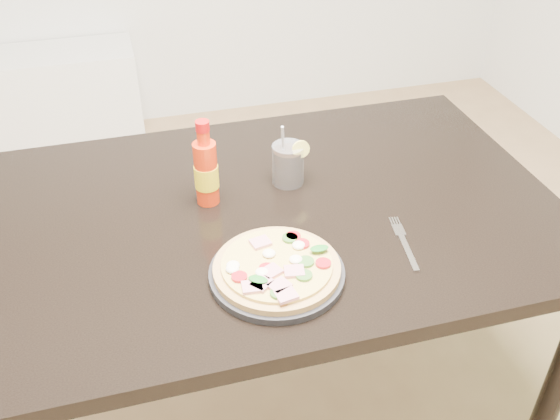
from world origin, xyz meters
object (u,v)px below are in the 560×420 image
object	(u,v)px
plate	(277,274)
fork	(403,241)
hot_sauce_bottle	(206,171)
dining_table	(267,236)
cola_cup	(288,165)
pizza	(277,267)

from	to	relation	value
plate	fork	distance (m)	0.30
plate	hot_sauce_bottle	size ratio (longest dim) A/B	1.30
dining_table	fork	world-z (taller)	fork
plate	dining_table	bearing A→B (deg)	80.57
dining_table	hot_sauce_bottle	bearing A→B (deg)	152.15
plate	hot_sauce_bottle	xyz separation A→B (m)	(-0.09, 0.31, 0.08)
plate	hot_sauce_bottle	world-z (taller)	hot_sauce_bottle
hot_sauce_bottle	cola_cup	bearing A→B (deg)	8.40
dining_table	pizza	size ratio (longest dim) A/B	5.34
pizza	hot_sauce_bottle	distance (m)	0.32
cola_cup	hot_sauce_bottle	bearing A→B (deg)	-171.60
hot_sauce_bottle	fork	xyz separation A→B (m)	(0.39, -0.27, -0.08)
dining_table	pizza	world-z (taller)	pizza
dining_table	fork	xyz separation A→B (m)	(0.26, -0.20, 0.09)
dining_table	fork	size ratio (longest dim) A/B	7.43
plate	cola_cup	distance (m)	0.36
plate	hot_sauce_bottle	distance (m)	0.33
pizza	cola_cup	world-z (taller)	cola_cup
fork	pizza	bearing A→B (deg)	-164.42
cola_cup	fork	xyz separation A→B (m)	(0.18, -0.30, -0.05)
cola_cup	dining_table	bearing A→B (deg)	-129.65
dining_table	cola_cup	size ratio (longest dim) A/B	8.08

